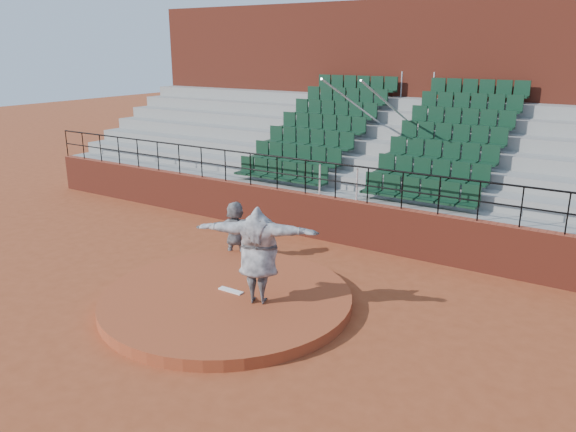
# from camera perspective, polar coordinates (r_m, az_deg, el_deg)

# --- Properties ---
(ground) EXTENTS (90.00, 90.00, 0.00)m
(ground) POSITION_cam_1_polar(r_m,az_deg,el_deg) (12.63, -6.22, -8.87)
(ground) COLOR brown
(ground) RESTS_ON ground
(pitchers_mound) EXTENTS (5.50, 5.50, 0.25)m
(pitchers_mound) POSITION_cam_1_polar(r_m,az_deg,el_deg) (12.58, -6.23, -8.36)
(pitchers_mound) COLOR #984022
(pitchers_mound) RESTS_ON ground
(pitching_rubber) EXTENTS (0.60, 0.15, 0.03)m
(pitching_rubber) POSITION_cam_1_polar(r_m,az_deg,el_deg) (12.62, -5.83, -7.55)
(pitching_rubber) COLOR white
(pitching_rubber) RESTS_ON pitchers_mound
(boundary_wall) EXTENTS (24.00, 0.30, 1.30)m
(boundary_wall) POSITION_cam_1_polar(r_m,az_deg,el_deg) (16.30, 4.76, -0.38)
(boundary_wall) COLOR maroon
(boundary_wall) RESTS_ON ground
(wall_railing) EXTENTS (24.04, 0.05, 1.03)m
(wall_railing) POSITION_cam_1_polar(r_m,az_deg,el_deg) (15.95, 4.87, 4.35)
(wall_railing) COLOR black
(wall_railing) RESTS_ON boundary_wall
(seating_deck) EXTENTS (24.00, 5.97, 4.63)m
(seating_deck) POSITION_cam_1_polar(r_m,az_deg,el_deg) (19.30, 9.94, 4.56)
(seating_deck) COLOR gray
(seating_deck) RESTS_ON ground
(press_box_facade) EXTENTS (24.00, 3.00, 7.10)m
(press_box_facade) POSITION_cam_1_polar(r_m,az_deg,el_deg) (22.66, 14.23, 11.50)
(press_box_facade) COLOR maroon
(press_box_facade) RESTS_ON ground
(pitcher) EXTENTS (2.66, 1.60, 2.10)m
(pitcher) POSITION_cam_1_polar(r_m,az_deg,el_deg) (11.72, -3.05, -3.96)
(pitcher) COLOR black
(pitcher) RESTS_ON pitchers_mound
(fielder) EXTENTS (1.55, 0.94, 1.60)m
(fielder) POSITION_cam_1_polar(r_m,az_deg,el_deg) (14.88, -5.34, -1.49)
(fielder) COLOR black
(fielder) RESTS_ON ground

